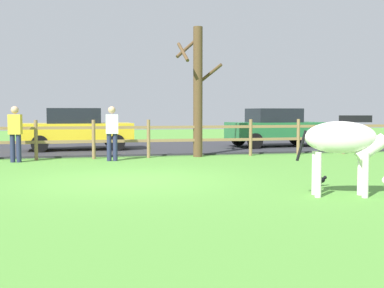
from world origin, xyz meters
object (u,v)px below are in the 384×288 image
at_px(crow_on_grass, 321,180).
at_px(parked_car_yellow, 77,129).
at_px(parked_car_green, 276,127).
at_px(visitor_left_of_tree, 15,131).
at_px(zebra, 345,143).
at_px(visitor_right_of_tree, 112,131).
at_px(bare_tree, 197,89).

bearing_deg(crow_on_grass, parked_car_yellow, 115.97).
bearing_deg(parked_car_green, parked_car_yellow, -179.82).
bearing_deg(visitor_left_of_tree, parked_car_yellow, 66.02).
xyz_separation_m(zebra, crow_on_grass, (0.16, 1.15, -0.80)).
height_order(parked_car_yellow, visitor_right_of_tree, visitor_right_of_tree).
bearing_deg(visitor_right_of_tree, parked_car_green, 30.27).
relative_size(bare_tree, visitor_right_of_tree, 2.58).
distance_m(crow_on_grass, parked_car_yellow, 11.09).
distance_m(bare_tree, zebra, 8.03).
bearing_deg(bare_tree, visitor_right_of_tree, -164.11).
relative_size(bare_tree, crow_on_grass, 19.65).
relative_size(crow_on_grass, visitor_right_of_tree, 0.13).
distance_m(bare_tree, visitor_left_of_tree, 5.78).
height_order(parked_car_green, parked_car_yellow, same).
bearing_deg(visitor_right_of_tree, crow_on_grass, -57.64).
bearing_deg(parked_car_green, visitor_left_of_tree, -158.39).
relative_size(crow_on_grass, parked_car_green, 0.05).
bearing_deg(zebra, parked_car_yellow, 112.89).
xyz_separation_m(parked_car_yellow, visitor_left_of_tree, (-1.69, -3.81, 0.06)).
xyz_separation_m(bare_tree, parked_car_yellow, (-3.90, 3.20, -1.38)).
bearing_deg(bare_tree, visitor_left_of_tree, -173.82).
bearing_deg(parked_car_yellow, visitor_left_of_tree, -113.98).
bearing_deg(visitor_left_of_tree, bare_tree, 6.18).
height_order(crow_on_grass, parked_car_green, parked_car_green).
distance_m(bare_tree, visitor_right_of_tree, 3.21).
height_order(parked_car_green, visitor_right_of_tree, visitor_right_of_tree).
bearing_deg(zebra, bare_tree, 95.68).
xyz_separation_m(crow_on_grass, visitor_right_of_tree, (-3.76, 5.94, 0.78)).
xyz_separation_m(bare_tree, visitor_left_of_tree, (-5.59, -0.61, -1.31)).
relative_size(bare_tree, zebra, 2.23).
height_order(zebra, visitor_left_of_tree, visitor_left_of_tree).
bearing_deg(parked_car_green, crow_on_grass, -107.48).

